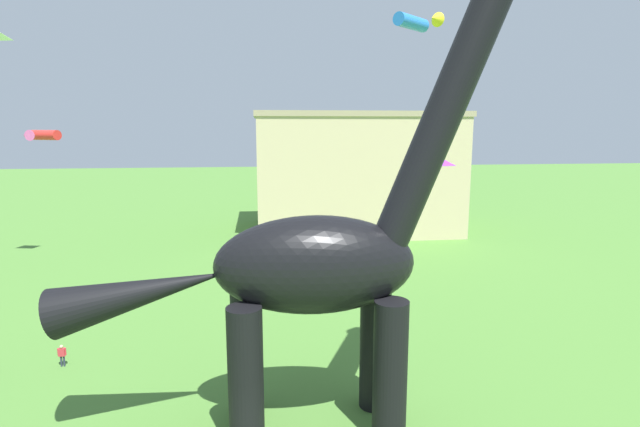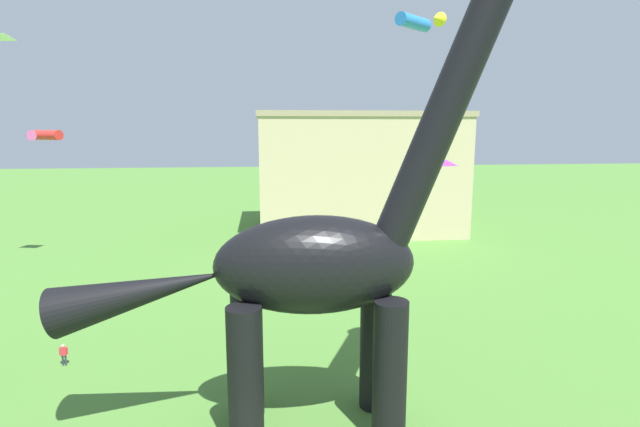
{
  "view_description": "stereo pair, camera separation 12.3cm",
  "coord_description": "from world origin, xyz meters",
  "px_view_note": "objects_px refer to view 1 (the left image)",
  "views": [
    {
      "loc": [
        0.79,
        -11.28,
        10.23
      ],
      "look_at": [
        2.78,
        5.2,
        7.35
      ],
      "focal_mm": 28.06,
      "sensor_mm": 36.0,
      "label": 1
    },
    {
      "loc": [
        0.91,
        -11.29,
        10.23
      ],
      "look_at": [
        2.78,
        5.2,
        7.35
      ],
      "focal_mm": 28.06,
      "sensor_mm": 36.0,
      "label": 2
    }
  ],
  "objects_px": {
    "dinosaur_sculpture": "(313,265)",
    "kite_near_high": "(439,163)",
    "kite_mid_left": "(416,22)",
    "person_far_spectator": "(62,353)",
    "kite_apex": "(41,135)"
  },
  "relations": [
    {
      "from": "dinosaur_sculpture",
      "to": "person_far_spectator",
      "type": "xyz_separation_m",
      "value": [
        -10.3,
        5.68,
        -5.2
      ]
    },
    {
      "from": "dinosaur_sculpture",
      "to": "kite_mid_left",
      "type": "bearing_deg",
      "value": 51.93
    },
    {
      "from": "person_far_spectator",
      "to": "kite_near_high",
      "type": "distance_m",
      "value": 22.3
    },
    {
      "from": "kite_near_high",
      "to": "kite_apex",
      "type": "relative_size",
      "value": 1.19
    },
    {
      "from": "kite_mid_left",
      "to": "person_far_spectator",
      "type": "bearing_deg",
      "value": -150.36
    },
    {
      "from": "person_far_spectator",
      "to": "kite_mid_left",
      "type": "bearing_deg",
      "value": 80.66
    },
    {
      "from": "dinosaur_sculpture",
      "to": "kite_mid_left",
      "type": "distance_m",
      "value": 21.28
    },
    {
      "from": "kite_apex",
      "to": "dinosaur_sculpture",
      "type": "bearing_deg",
      "value": -32.25
    },
    {
      "from": "person_far_spectator",
      "to": "kite_apex",
      "type": "relative_size",
      "value": 0.62
    },
    {
      "from": "dinosaur_sculpture",
      "to": "kite_near_high",
      "type": "bearing_deg",
      "value": 45.09
    },
    {
      "from": "kite_apex",
      "to": "person_far_spectator",
      "type": "bearing_deg",
      "value": -67.72
    },
    {
      "from": "kite_near_high",
      "to": "kite_mid_left",
      "type": "bearing_deg",
      "value": 108.11
    },
    {
      "from": "person_far_spectator",
      "to": "kite_near_high",
      "type": "xyz_separation_m",
      "value": [
        19.45,
        7.96,
        7.46
      ]
    },
    {
      "from": "person_far_spectator",
      "to": "dinosaur_sculpture",
      "type": "bearing_deg",
      "value": 22.15
    },
    {
      "from": "person_far_spectator",
      "to": "kite_mid_left",
      "type": "relative_size",
      "value": 0.31
    }
  ]
}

